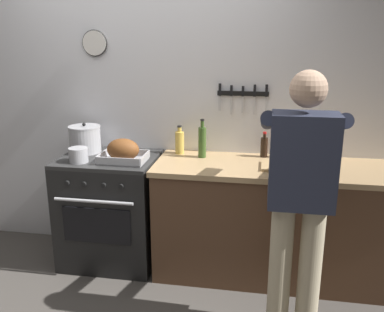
{
  "coord_description": "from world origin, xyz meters",
  "views": [
    {
      "loc": [
        0.99,
        -2.09,
        1.85
      ],
      "look_at": [
        0.48,
        0.85,
        0.98
      ],
      "focal_mm": 39.71,
      "sensor_mm": 36.0,
      "label": 1
    }
  ],
  "objects_px": {
    "bottle_hot_sauce": "(286,148)",
    "bottle_cooking_oil": "(180,142)",
    "stock_pot": "(85,139)",
    "stove": "(111,209)",
    "person_cook": "(300,190)",
    "roasting_pan": "(123,151)",
    "cutting_board": "(286,167)",
    "bottle_soy_sauce": "(264,147)",
    "bottle_olive_oil": "(202,141)",
    "saucepan": "(78,155)"
  },
  "relations": [
    {
      "from": "bottle_hot_sauce",
      "to": "bottle_cooking_oil",
      "type": "xyz_separation_m",
      "value": [
        -0.85,
        -0.02,
        0.01
      ]
    },
    {
      "from": "stock_pot",
      "to": "bottle_olive_oil",
      "type": "bearing_deg",
      "value": 0.74
    },
    {
      "from": "bottle_hot_sauce",
      "to": "bottle_cooking_oil",
      "type": "distance_m",
      "value": 0.85
    },
    {
      "from": "bottle_soy_sauce",
      "to": "saucepan",
      "type": "bearing_deg",
      "value": -164.58
    },
    {
      "from": "saucepan",
      "to": "bottle_olive_oil",
      "type": "relative_size",
      "value": 0.47
    },
    {
      "from": "stove",
      "to": "cutting_board",
      "type": "height_order",
      "value": "cutting_board"
    },
    {
      "from": "cutting_board",
      "to": "bottle_soy_sauce",
      "type": "xyz_separation_m",
      "value": [
        -0.16,
        0.27,
        0.07
      ]
    },
    {
      "from": "bottle_hot_sauce",
      "to": "stock_pot",
      "type": "bearing_deg",
      "value": -176.23
    },
    {
      "from": "person_cook",
      "to": "bottle_hot_sauce",
      "type": "distance_m",
      "value": 0.87
    },
    {
      "from": "stove",
      "to": "bottle_hot_sauce",
      "type": "bearing_deg",
      "value": 9.04
    },
    {
      "from": "bottle_cooking_oil",
      "to": "person_cook",
      "type": "bearing_deg",
      "value": -43.17
    },
    {
      "from": "person_cook",
      "to": "stock_pot",
      "type": "bearing_deg",
      "value": 53.88
    },
    {
      "from": "cutting_board",
      "to": "stove",
      "type": "bearing_deg",
      "value": 178.0
    },
    {
      "from": "bottle_soy_sauce",
      "to": "bottle_olive_oil",
      "type": "relative_size",
      "value": 0.66
    },
    {
      "from": "stove",
      "to": "bottle_hot_sauce",
      "type": "xyz_separation_m",
      "value": [
        1.39,
        0.22,
        0.53
      ]
    },
    {
      "from": "bottle_soy_sauce",
      "to": "person_cook",
      "type": "bearing_deg",
      "value": -75.52
    },
    {
      "from": "bottle_cooking_oil",
      "to": "stock_pot",
      "type": "bearing_deg",
      "value": -173.37
    },
    {
      "from": "roasting_pan",
      "to": "bottle_olive_oil",
      "type": "bearing_deg",
      "value": 21.43
    },
    {
      "from": "person_cook",
      "to": "bottle_hot_sauce",
      "type": "bearing_deg",
      "value": -8.2
    },
    {
      "from": "cutting_board",
      "to": "saucepan",
      "type": "bearing_deg",
      "value": -175.75
    },
    {
      "from": "saucepan",
      "to": "bottle_cooking_oil",
      "type": "height_order",
      "value": "bottle_cooking_oil"
    },
    {
      "from": "roasting_pan",
      "to": "cutting_board",
      "type": "xyz_separation_m",
      "value": [
        1.22,
        0.05,
        -0.07
      ]
    },
    {
      "from": "stock_pot",
      "to": "bottle_cooking_oil",
      "type": "height_order",
      "value": "stock_pot"
    },
    {
      "from": "bottle_cooking_oil",
      "to": "stove",
      "type": "bearing_deg",
      "value": -159.31
    },
    {
      "from": "person_cook",
      "to": "stove",
      "type": "bearing_deg",
      "value": 54.11
    },
    {
      "from": "saucepan",
      "to": "bottle_soy_sauce",
      "type": "xyz_separation_m",
      "value": [
        1.39,
        0.38,
        0.03
      ]
    },
    {
      "from": "stove",
      "to": "roasting_pan",
      "type": "distance_m",
      "value": 0.56
    },
    {
      "from": "bottle_soy_sauce",
      "to": "stove",
      "type": "bearing_deg",
      "value": -169.78
    },
    {
      "from": "saucepan",
      "to": "bottle_olive_oil",
      "type": "bearing_deg",
      "value": 17.71
    },
    {
      "from": "person_cook",
      "to": "bottle_soy_sauce",
      "type": "xyz_separation_m",
      "value": [
        -0.22,
        0.86,
        0.03
      ]
    },
    {
      "from": "person_cook",
      "to": "cutting_board",
      "type": "bearing_deg",
      "value": -6.34
    },
    {
      "from": "roasting_pan",
      "to": "saucepan",
      "type": "distance_m",
      "value": 0.34
    },
    {
      "from": "stove",
      "to": "saucepan",
      "type": "height_order",
      "value": "saucepan"
    },
    {
      "from": "bottle_olive_oil",
      "to": "stove",
      "type": "bearing_deg",
      "value": -170.28
    },
    {
      "from": "person_cook",
      "to": "cutting_board",
      "type": "height_order",
      "value": "person_cook"
    },
    {
      "from": "stove",
      "to": "bottle_cooking_oil",
      "type": "bearing_deg",
      "value": 20.69
    },
    {
      "from": "cutting_board",
      "to": "bottle_cooking_oil",
      "type": "bearing_deg",
      "value": 163.36
    },
    {
      "from": "stove",
      "to": "bottle_hot_sauce",
      "type": "relative_size",
      "value": 4.51
    },
    {
      "from": "person_cook",
      "to": "bottle_cooking_oil",
      "type": "bearing_deg",
      "value": 34.95
    },
    {
      "from": "saucepan",
      "to": "cutting_board",
      "type": "xyz_separation_m",
      "value": [
        1.56,
        0.12,
        -0.05
      ]
    },
    {
      "from": "bottle_hot_sauce",
      "to": "bottle_soy_sauce",
      "type": "relative_size",
      "value": 0.98
    },
    {
      "from": "bottle_soy_sauce",
      "to": "bottle_hot_sauce",
      "type": "bearing_deg",
      "value": 0.3
    },
    {
      "from": "cutting_board",
      "to": "bottle_soy_sauce",
      "type": "height_order",
      "value": "bottle_soy_sauce"
    },
    {
      "from": "roasting_pan",
      "to": "saucepan",
      "type": "relative_size",
      "value": 2.41
    },
    {
      "from": "bottle_hot_sauce",
      "to": "bottle_soy_sauce",
      "type": "distance_m",
      "value": 0.17
    },
    {
      "from": "bottle_cooking_oil",
      "to": "bottle_hot_sauce",
      "type": "bearing_deg",
      "value": 1.13
    },
    {
      "from": "roasting_pan",
      "to": "cutting_board",
      "type": "bearing_deg",
      "value": 2.4
    },
    {
      "from": "stove",
      "to": "saucepan",
      "type": "bearing_deg",
      "value": -136.43
    },
    {
      "from": "stock_pot",
      "to": "bottle_soy_sauce",
      "type": "bearing_deg",
      "value": 4.17
    },
    {
      "from": "cutting_board",
      "to": "bottle_soy_sauce",
      "type": "bearing_deg",
      "value": 121.59
    }
  ]
}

